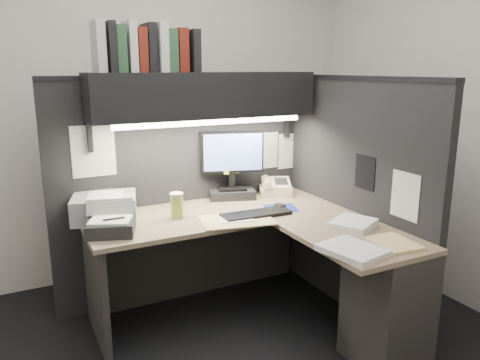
{
  "coord_description": "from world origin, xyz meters",
  "views": [
    {
      "loc": [
        -1.11,
        -2.22,
        1.68
      ],
      "look_at": [
        0.28,
        0.51,
        0.94
      ],
      "focal_mm": 35.0,
      "sensor_mm": 36.0,
      "label": 1
    }
  ],
  "objects_px": {
    "monitor": "(232,172)",
    "notebook_stack": "(111,228)",
    "desk": "(299,273)",
    "coffee_cup": "(177,206)",
    "keyboard": "(256,214)",
    "telephone": "(275,188)",
    "overhead_shelf": "(204,95)",
    "printer": "(105,207)"
  },
  "relations": [
    {
      "from": "notebook_stack",
      "to": "monitor",
      "type": "bearing_deg",
      "value": 21.49
    },
    {
      "from": "desk",
      "to": "printer",
      "type": "relative_size",
      "value": 4.34
    },
    {
      "from": "desk",
      "to": "notebook_stack",
      "type": "height_order",
      "value": "notebook_stack"
    },
    {
      "from": "desk",
      "to": "monitor",
      "type": "xyz_separation_m",
      "value": [
        -0.06,
        0.82,
        0.49
      ]
    },
    {
      "from": "overhead_shelf",
      "to": "telephone",
      "type": "bearing_deg",
      "value": 1.99
    },
    {
      "from": "monitor",
      "to": "coffee_cup",
      "type": "relative_size",
      "value": 3.22
    },
    {
      "from": "printer",
      "to": "notebook_stack",
      "type": "height_order",
      "value": "printer"
    },
    {
      "from": "telephone",
      "to": "notebook_stack",
      "type": "bearing_deg",
      "value": -141.35
    },
    {
      "from": "telephone",
      "to": "printer",
      "type": "relative_size",
      "value": 0.63
    },
    {
      "from": "telephone",
      "to": "monitor",
      "type": "bearing_deg",
      "value": -163.17
    },
    {
      "from": "keyboard",
      "to": "coffee_cup",
      "type": "relative_size",
      "value": 2.97
    },
    {
      "from": "coffee_cup",
      "to": "overhead_shelf",
      "type": "bearing_deg",
      "value": 34.63
    },
    {
      "from": "monitor",
      "to": "telephone",
      "type": "xyz_separation_m",
      "value": [
        0.35,
        -0.05,
        -0.15
      ]
    },
    {
      "from": "notebook_stack",
      "to": "keyboard",
      "type": "bearing_deg",
      "value": -4.76
    },
    {
      "from": "monitor",
      "to": "keyboard",
      "type": "height_order",
      "value": "monitor"
    },
    {
      "from": "keyboard",
      "to": "desk",
      "type": "bearing_deg",
      "value": -71.14
    },
    {
      "from": "keyboard",
      "to": "telephone",
      "type": "xyz_separation_m",
      "value": [
        0.4,
        0.42,
        0.04
      ]
    },
    {
      "from": "overhead_shelf",
      "to": "printer",
      "type": "bearing_deg",
      "value": -179.2
    },
    {
      "from": "overhead_shelf",
      "to": "keyboard",
      "type": "bearing_deg",
      "value": -64.1
    },
    {
      "from": "telephone",
      "to": "overhead_shelf",
      "type": "bearing_deg",
      "value": -153.67
    },
    {
      "from": "coffee_cup",
      "to": "telephone",
      "type": "bearing_deg",
      "value": 13.98
    },
    {
      "from": "desk",
      "to": "monitor",
      "type": "bearing_deg",
      "value": 94.2
    },
    {
      "from": "desk",
      "to": "keyboard",
      "type": "relative_size",
      "value": 3.67
    },
    {
      "from": "monitor",
      "to": "notebook_stack",
      "type": "distance_m",
      "value": 1.06
    },
    {
      "from": "desk",
      "to": "coffee_cup",
      "type": "distance_m",
      "value": 0.89
    },
    {
      "from": "desk",
      "to": "telephone",
      "type": "xyz_separation_m",
      "value": [
        0.29,
        0.77,
        0.34
      ]
    },
    {
      "from": "telephone",
      "to": "coffee_cup",
      "type": "relative_size",
      "value": 1.59
    },
    {
      "from": "telephone",
      "to": "keyboard",
      "type": "bearing_deg",
      "value": -109.45
    },
    {
      "from": "overhead_shelf",
      "to": "monitor",
      "type": "distance_m",
      "value": 0.62
    },
    {
      "from": "monitor",
      "to": "telephone",
      "type": "bearing_deg",
      "value": 10.26
    },
    {
      "from": "keyboard",
      "to": "notebook_stack",
      "type": "relative_size",
      "value": 1.74
    },
    {
      "from": "keyboard",
      "to": "notebook_stack",
      "type": "bearing_deg",
      "value": 177.14
    },
    {
      "from": "monitor",
      "to": "keyboard",
      "type": "distance_m",
      "value": 0.5
    },
    {
      "from": "monitor",
      "to": "notebook_stack",
      "type": "relative_size",
      "value": 1.89
    },
    {
      "from": "telephone",
      "to": "coffee_cup",
      "type": "xyz_separation_m",
      "value": [
        -0.88,
        -0.22,
        0.03
      ]
    },
    {
      "from": "coffee_cup",
      "to": "printer",
      "type": "distance_m",
      "value": 0.46
    },
    {
      "from": "coffee_cup",
      "to": "keyboard",
      "type": "bearing_deg",
      "value": -22.43
    },
    {
      "from": "keyboard",
      "to": "notebook_stack",
      "type": "xyz_separation_m",
      "value": [
        -0.93,
        0.08,
        0.03
      ]
    },
    {
      "from": "coffee_cup",
      "to": "printer",
      "type": "bearing_deg",
      "value": 156.0
    },
    {
      "from": "keyboard",
      "to": "overhead_shelf",
      "type": "bearing_deg",
      "value": 117.8
    },
    {
      "from": "desk",
      "to": "printer",
      "type": "xyz_separation_m",
      "value": [
        -1.01,
        0.74,
        0.37
      ]
    },
    {
      "from": "desk",
      "to": "overhead_shelf",
      "type": "relative_size",
      "value": 1.1
    }
  ]
}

